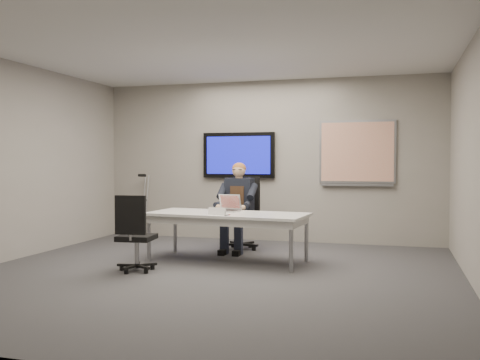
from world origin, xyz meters
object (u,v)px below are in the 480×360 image
(office_chair_near, at_px, (135,248))
(seated_person, at_px, (236,216))
(conference_table, at_px, (227,218))
(laptop, at_px, (228,207))
(office_chair_far, at_px, (241,227))

(office_chair_near, xyz_separation_m, seated_person, (0.78, 1.79, 0.25))
(conference_table, xyz_separation_m, seated_person, (-0.12, 0.81, -0.05))
(conference_table, xyz_separation_m, laptop, (-0.06, 0.24, 0.14))
(office_chair_far, xyz_separation_m, seated_person, (-0.01, -0.26, 0.20))
(conference_table, bearing_deg, seated_person, 103.35)
(seated_person, xyz_separation_m, laptop, (0.06, -0.57, 0.18))
(conference_table, bearing_deg, office_chair_far, 100.90)
(office_chair_far, distance_m, office_chair_near, 2.20)
(office_chair_far, xyz_separation_m, laptop, (0.05, -0.84, 0.38))
(conference_table, relative_size, laptop, 6.19)
(laptop, bearing_deg, office_chair_far, 101.80)
(conference_table, bearing_deg, laptop, 109.70)
(office_chair_far, relative_size, office_chair_near, 1.17)
(office_chair_near, relative_size, seated_person, 0.71)
(seated_person, bearing_deg, conference_table, -78.79)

